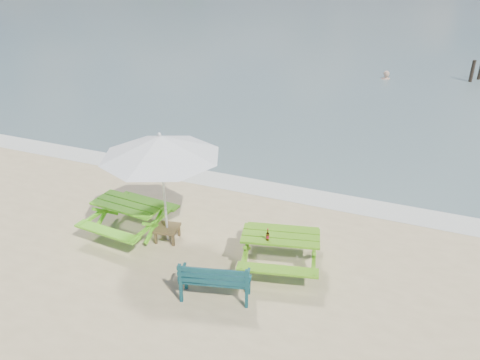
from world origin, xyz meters
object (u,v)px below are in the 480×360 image
at_px(picnic_table_right, 280,251).
at_px(side_table, 167,233).
at_px(picnic_table_left, 129,218).
at_px(beer_bottle, 268,236).
at_px(patio_umbrella, 160,146).
at_px(park_bench, 215,287).
at_px(swimmer, 384,87).

bearing_deg(picnic_table_right, side_table, -179.34).
xyz_separation_m(picnic_table_left, beer_bottle, (3.39, -0.20, 0.46)).
distance_m(picnic_table_left, patio_umbrella, 2.14).
relative_size(picnic_table_left, park_bench, 1.38).
distance_m(picnic_table_left, side_table, 0.98).
bearing_deg(beer_bottle, side_table, 174.36).
bearing_deg(park_bench, picnic_table_right, 59.46).
distance_m(patio_umbrella, swimmer, 17.01).
relative_size(picnic_table_right, park_bench, 1.48).
height_order(picnic_table_right, side_table, picnic_table_right).
bearing_deg(park_bench, beer_bottle, 60.67).
bearing_deg(picnic_table_right, park_bench, -120.54).
bearing_deg(side_table, beer_bottle, -5.64).
bearing_deg(picnic_table_right, beer_bottle, -125.25).
distance_m(side_table, patio_umbrella, 2.11).
bearing_deg(beer_bottle, patio_umbrella, 174.36).
distance_m(picnic_table_right, patio_umbrella, 3.26).
bearing_deg(side_table, picnic_table_right, 0.66).
relative_size(picnic_table_right, swimmer, 1.23).
xyz_separation_m(picnic_table_left, patio_umbrella, (0.95, 0.04, 1.92)).
bearing_deg(patio_umbrella, swimmer, 79.77).
bearing_deg(swimmer, park_bench, -93.76).
xyz_separation_m(picnic_table_right, swimmer, (0.35, 16.49, -0.78)).
distance_m(beer_bottle, swimmer, 16.82).
distance_m(picnic_table_right, side_table, 2.64).
relative_size(park_bench, side_table, 2.33).
relative_size(patio_umbrella, swimmer, 1.77).
height_order(side_table, beer_bottle, beer_bottle).
height_order(picnic_table_right, swimmer, picnic_table_right).
relative_size(beer_bottle, swimmer, 0.15).
distance_m(picnic_table_left, beer_bottle, 3.43).
relative_size(picnic_table_right, beer_bottle, 7.93).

